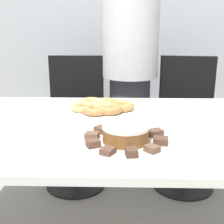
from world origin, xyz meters
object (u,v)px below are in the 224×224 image
person_standing (130,71)px  napkin (217,117)px  frosted_cake (126,133)px  office_chair_left (75,125)px  office_chair_right (186,126)px  plate_cake (126,142)px  plate_donuts (102,111)px

person_standing → napkin: bearing=-66.2°
frosted_cake → napkin: 0.54m
frosted_cake → office_chair_left: bearing=108.1°
person_standing → frosted_cake: person_standing is taller
office_chair_right → person_standing: bearing=168.4°
office_chair_left → office_chair_right: bearing=-0.4°
person_standing → office_chair_right: person_standing is taller
office_chair_left → person_standing: bearing=18.6°
person_standing → office_chair_left: bearing=-161.0°
office_chair_left → plate_cake: 1.13m
office_chair_left → plate_donuts: (0.23, -0.63, 0.30)m
frosted_cake → office_chair_right: bearing=66.6°
plate_cake → office_chair_right: bearing=66.6°
plate_donuts → napkin: bearing=-9.3°
plate_donuts → frosted_cake: 0.42m
napkin → office_chair_left: bearing=136.9°
person_standing → office_chair_right: bearing=-18.8°
napkin → plate_donuts: bearing=170.7°
person_standing → frosted_cake: size_ratio=8.98×
person_standing → plate_cake: bearing=-92.5°
napkin → office_chair_right: bearing=88.4°
plate_cake → napkin: 0.54m
person_standing → plate_donuts: (-0.16, -0.77, -0.07)m
office_chair_left → office_chair_right: size_ratio=1.00×
plate_cake → plate_donuts: same height
office_chair_right → plate_cake: 1.17m
office_chair_right → plate_donuts: (-0.56, -0.63, 0.30)m
person_standing → frosted_cake: (-0.05, -1.18, -0.03)m
plate_donuts → office_chair_left: bearing=109.9°
person_standing → office_chair_left: size_ratio=1.70×
plate_cake → frosted_cake: frosted_cake is taller
office_chair_right → plate_cake: (-0.45, -1.04, 0.30)m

